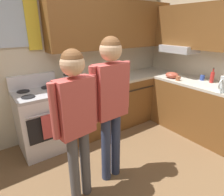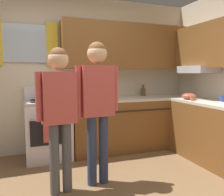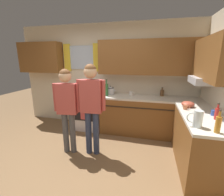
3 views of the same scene
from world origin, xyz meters
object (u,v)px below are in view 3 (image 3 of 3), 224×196
(adult_left, at_px, (67,102))
(adult_in_plaid, at_px, (91,100))
(stovetop_kettle, at_px, (110,90))
(mug_cobalt_blue, at_px, (214,113))
(water_pitcher, at_px, (197,119))
(stove_oven, at_px, (90,110))
(bottle_squat_brown, at_px, (162,93))
(mixing_bowl, at_px, (188,104))
(mug_ceramic_white, at_px, (131,93))
(bottle_sauce_red, at_px, (217,113))
(bottle_wine_green, at_px, (107,89))
(bottle_oil_amber, at_px, (218,124))
(cup_terracotta, at_px, (186,107))

(adult_left, bearing_deg, adult_in_plaid, 8.09)
(stovetop_kettle, height_order, adult_in_plaid, adult_in_plaid)
(mug_cobalt_blue, relative_size, water_pitcher, 0.52)
(stove_oven, distance_m, adult_left, 1.26)
(bottle_squat_brown, relative_size, adult_left, 0.13)
(stovetop_kettle, distance_m, mixing_bowl, 1.78)
(mug_ceramic_white, bearing_deg, bottle_sauce_red, -41.87)
(stove_oven, xyz_separation_m, bottle_sauce_red, (2.42, -1.15, 0.53))
(bottle_wine_green, xyz_separation_m, mug_cobalt_blue, (1.98, -0.91, -0.11))
(water_pitcher, bearing_deg, mixing_bowl, 85.07)
(bottle_oil_amber, distance_m, bottle_wine_green, 2.37)
(bottle_wine_green, height_order, stovetop_kettle, bottle_wine_green)
(bottle_sauce_red, xyz_separation_m, adult_in_plaid, (-1.95, 0.07, 0.06))
(bottle_sauce_red, relative_size, bottle_oil_amber, 0.86)
(mug_cobalt_blue, bearing_deg, mug_ceramic_white, 142.86)
(bottle_squat_brown, bearing_deg, water_pitcher, -79.02)
(mug_cobalt_blue, xyz_separation_m, adult_in_plaid, (-1.98, -0.10, 0.11))
(stove_oven, xyz_separation_m, stovetop_kettle, (0.52, 0.11, 0.53))
(mug_cobalt_blue, relative_size, cup_terracotta, 1.05)
(mug_ceramic_white, xyz_separation_m, adult_left, (-1.00, -1.24, 0.05))
(stovetop_kettle, height_order, water_pitcher, water_pitcher)
(cup_terracotta, distance_m, adult_left, 2.09)
(bottle_sauce_red, bearing_deg, stove_oven, 154.59)
(stove_oven, height_order, water_pitcher, water_pitcher)
(mug_cobalt_blue, bearing_deg, stovetop_kettle, 150.65)
(bottle_sauce_red, bearing_deg, mug_cobalt_blue, 81.39)
(bottle_oil_amber, bearing_deg, mixing_bowl, 96.10)
(stove_oven, height_order, adult_in_plaid, adult_in_plaid)
(mug_cobalt_blue, bearing_deg, bottle_wine_green, 155.37)
(stove_oven, bearing_deg, mixing_bowl, -14.92)
(bottle_sauce_red, distance_m, mug_ceramic_white, 1.87)
(stove_oven, relative_size, bottle_wine_green, 2.79)
(mug_cobalt_blue, height_order, adult_left, adult_left)
(mixing_bowl, bearing_deg, bottle_squat_brown, 117.45)
(stove_oven, relative_size, adult_in_plaid, 0.66)
(mug_ceramic_white, bearing_deg, adult_in_plaid, -115.48)
(bottle_oil_amber, relative_size, stovetop_kettle, 1.04)
(stove_oven, distance_m, bottle_oil_amber, 2.84)
(bottle_wine_green, height_order, adult_left, adult_left)
(bottle_sauce_red, bearing_deg, bottle_squat_brown, 116.26)
(stove_oven, distance_m, adult_in_plaid, 1.32)
(bottle_sauce_red, distance_m, bottle_squat_brown, 1.52)
(stove_oven, bearing_deg, mug_ceramic_white, 5.20)
(bottle_sauce_red, relative_size, stovetop_kettle, 0.90)
(cup_terracotta, height_order, stovetop_kettle, stovetop_kettle)
(stovetop_kettle, xyz_separation_m, mixing_bowl, (1.65, -0.69, -0.05))
(bottle_oil_amber, distance_m, adult_in_plaid, 1.88)
(stove_oven, xyz_separation_m, mixing_bowl, (2.16, -0.58, 0.48))
(bottle_oil_amber, relative_size, adult_in_plaid, 0.17)
(mixing_bowl, bearing_deg, mug_ceramic_white, 149.27)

